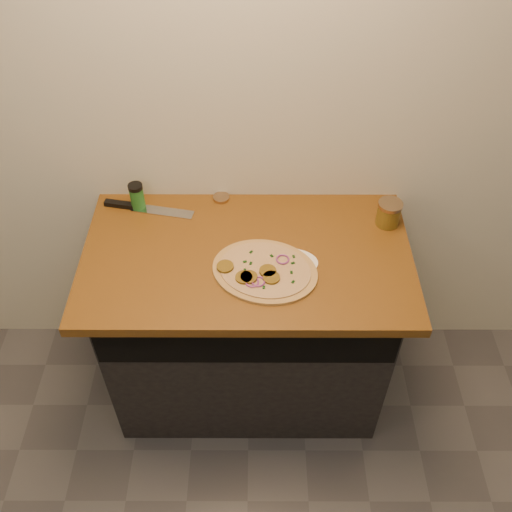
{
  "coord_description": "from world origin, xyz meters",
  "views": [
    {
      "loc": [
        0.04,
        -0.03,
        2.37
      ],
      "look_at": [
        0.03,
        1.35,
        0.95
      ],
      "focal_mm": 40.0,
      "sensor_mm": 36.0,
      "label": 1
    }
  ],
  "objects_px": {
    "chefs_knife": "(141,208)",
    "spice_shaker": "(137,196)",
    "pizza": "(264,271)",
    "salsa_jar": "(389,213)"
  },
  "relations": [
    {
      "from": "salsa_jar",
      "to": "spice_shaker",
      "type": "height_order",
      "value": "spice_shaker"
    },
    {
      "from": "pizza",
      "to": "salsa_jar",
      "type": "distance_m",
      "value": 0.54
    },
    {
      "from": "pizza",
      "to": "chefs_knife",
      "type": "height_order",
      "value": "pizza"
    },
    {
      "from": "chefs_knife",
      "to": "salsa_jar",
      "type": "bearing_deg",
      "value": -4.8
    },
    {
      "from": "pizza",
      "to": "spice_shaker",
      "type": "xyz_separation_m",
      "value": [
        -0.49,
        0.35,
        0.05
      ]
    },
    {
      "from": "pizza",
      "to": "chefs_knife",
      "type": "relative_size",
      "value": 1.28
    },
    {
      "from": "salsa_jar",
      "to": "chefs_knife",
      "type": "bearing_deg",
      "value": 175.2
    },
    {
      "from": "chefs_knife",
      "to": "salsa_jar",
      "type": "relative_size",
      "value": 3.58
    },
    {
      "from": "chefs_knife",
      "to": "spice_shaker",
      "type": "height_order",
      "value": "spice_shaker"
    },
    {
      "from": "spice_shaker",
      "to": "pizza",
      "type": "bearing_deg",
      "value": -35.37
    }
  ]
}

